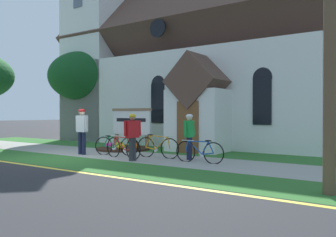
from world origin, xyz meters
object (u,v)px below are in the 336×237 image
object	(u,v)px
church_sign	(131,122)
bicycle_red	(200,152)
bicycle_silver	(116,146)
yard_deciduous_tree	(82,76)
cyclist_in_red_jersey	(132,134)
cyclist_in_white_jersey	(82,127)
bicycle_blue	(157,147)
cyclist_in_orange_jersey	(189,133)
bicycle_white	(123,148)

from	to	relation	value
church_sign	bicycle_red	bearing A→B (deg)	-24.59
bicycle_silver	yard_deciduous_tree	size ratio (longest dim) A/B	0.32
bicycle_silver	cyclist_in_red_jersey	xyz separation A→B (m)	(1.57, -0.89, 0.55)
cyclist_in_white_jersey	yard_deciduous_tree	size ratio (longest dim) A/B	0.34
bicycle_silver	yard_deciduous_tree	bearing A→B (deg)	147.30
bicycle_red	bicycle_blue	bearing A→B (deg)	172.70
bicycle_blue	cyclist_in_white_jersey	world-z (taller)	cyclist_in_white_jersey
bicycle_red	cyclist_in_orange_jersey	bearing A→B (deg)	145.84
cyclist_in_white_jersey	yard_deciduous_tree	bearing A→B (deg)	138.23
church_sign	bicycle_blue	distance (m)	3.57
bicycle_blue	cyclist_in_orange_jersey	distance (m)	1.34
yard_deciduous_tree	cyclist_in_orange_jersey	bearing A→B (deg)	-21.77
bicycle_blue	cyclist_in_red_jersey	size ratio (longest dim) A/B	1.11
cyclist_in_white_jersey	cyclist_in_red_jersey	bearing A→B (deg)	-5.50
church_sign	yard_deciduous_tree	bearing A→B (deg)	159.06
bicycle_white	yard_deciduous_tree	size ratio (longest dim) A/B	0.34
bicycle_red	cyclist_in_red_jersey	xyz separation A→B (m)	(-2.06, -0.91, 0.55)
bicycle_red	cyclist_in_orange_jersey	distance (m)	0.96
bicycle_white	cyclist_in_white_jersey	world-z (taller)	cyclist_in_white_jersey
bicycle_white	cyclist_in_orange_jersey	bearing A→B (deg)	24.47
bicycle_blue	yard_deciduous_tree	bearing A→B (deg)	154.38
cyclist_in_red_jersey	bicycle_blue	bearing A→B (deg)	80.10
bicycle_white	cyclist_in_red_jersey	bearing A→B (deg)	-26.10
church_sign	bicycle_red	distance (m)	5.29
bicycle_silver	cyclist_in_white_jersey	size ratio (longest dim) A/B	0.95
church_sign	cyclist_in_orange_jersey	bearing A→B (deg)	-22.91
church_sign	bicycle_white	bearing A→B (deg)	-54.45
bicycle_blue	bicycle_silver	bearing A→B (deg)	-171.85
cyclist_in_orange_jersey	yard_deciduous_tree	distance (m)	10.93
bicycle_silver	cyclist_in_orange_jersey	distance (m)	3.07
church_sign	bicycle_silver	world-z (taller)	church_sign
bicycle_red	yard_deciduous_tree	bearing A→B (deg)	157.38
bicycle_white	bicycle_blue	world-z (taller)	bicycle_blue
bicycle_white	cyclist_in_white_jersey	bearing A→B (deg)	-177.26
bicycle_red	cyclist_in_red_jersey	distance (m)	2.32
bicycle_white	bicycle_silver	xyz separation A→B (m)	(-0.83, 0.53, -0.01)
bicycle_red	cyclist_in_orange_jersey	xyz separation A→B (m)	(-0.65, 0.44, 0.55)
cyclist_in_red_jersey	yard_deciduous_tree	xyz separation A→B (m)	(-8.37, 5.26, 2.90)
bicycle_blue	cyclist_in_red_jersey	bearing A→B (deg)	-99.90
bicycle_silver	cyclist_in_white_jersey	bearing A→B (deg)	-152.83
church_sign	bicycle_blue	world-z (taller)	church_sign
bicycle_silver	cyclist_in_red_jersey	size ratio (longest dim) A/B	1.06
bicycle_white	cyclist_in_white_jersey	xyz separation A→B (m)	(-2.04, -0.10, 0.68)
church_sign	cyclist_in_orange_jersey	distance (m)	4.46
cyclist_in_orange_jersey	cyclist_in_white_jersey	bearing A→B (deg)	-165.57
yard_deciduous_tree	cyclist_in_red_jersey	bearing A→B (deg)	-32.12
yard_deciduous_tree	church_sign	bearing A→B (deg)	-20.94
bicycle_blue	yard_deciduous_tree	distance (m)	10.11
church_sign	bicycle_silver	distance (m)	2.59
church_sign	bicycle_red	xyz separation A→B (m)	(4.75, -2.17, -0.84)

